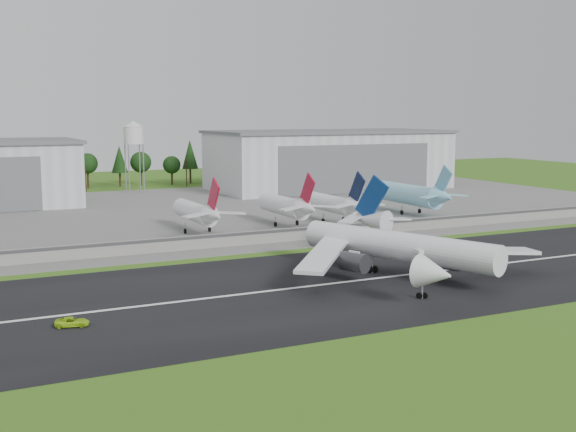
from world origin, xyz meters
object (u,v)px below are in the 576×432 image
parked_jet_red_b (289,206)px  parked_jet_navy (336,204)px  ground_vehicle (72,322)px  main_airliner (398,253)px  parked_jet_red_a (199,212)px  parked_jet_skyblue (414,195)px

parked_jet_red_b → parked_jet_navy: parked_jet_red_b is taller
ground_vehicle → parked_jet_red_b: (72.90, 73.47, 5.23)m
parked_jet_red_b → main_airliner: bearing=-97.2°
parked_jet_red_a → main_airliner: bearing=-74.5°
parked_jet_navy → parked_jet_skyblue: parked_jet_skyblue is taller
main_airliner → parked_jet_red_b: main_airliner is taller
ground_vehicle → parked_jet_navy: parked_jet_navy is taller
ground_vehicle → parked_jet_red_b: 103.63m
parked_jet_red_a → parked_jet_skyblue: size_ratio=0.84×
main_airliner → parked_jet_red_b: 67.49m
parked_jet_red_b → parked_jet_red_a: bearing=-179.9°
main_airliner → ground_vehicle: (-64.46, -6.52, -4.08)m
ground_vehicle → parked_jet_navy: size_ratio=0.16×
parked_jet_red_a → parked_jet_red_b: size_ratio=1.00×
main_airliner → parked_jet_skyblue: (55.76, 72.02, 1.63)m
ground_vehicle → parked_jet_skyblue: size_ratio=0.14×
parked_jet_red_a → parked_jet_navy: parked_jet_red_a is taller
parked_jet_skyblue → ground_vehicle: bearing=-146.8°
parked_jet_red_a → ground_vehicle: bearing=-122.0°
parked_jet_red_b → parked_jet_skyblue: 47.59m
parked_jet_red_a → parked_jet_red_b: (27.03, 0.03, 0.17)m
parked_jet_red_a → parked_jet_navy: 42.66m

